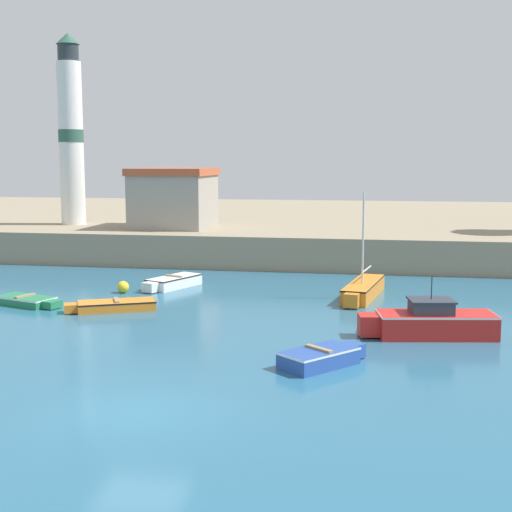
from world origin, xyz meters
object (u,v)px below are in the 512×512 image
(dinghy_blue_0, at_px, (322,356))
(motorboat_red_2, at_px, (431,322))
(dinghy_green_1, at_px, (27,300))
(dinghy_white_4, at_px, (173,282))
(lighthouse, at_px, (71,133))
(mooring_buoy, at_px, (123,287))
(dinghy_orange_8, at_px, (114,305))
(sailboat_orange_7, at_px, (363,289))
(harbor_shed_near_wharf, at_px, (174,198))

(dinghy_blue_0, height_order, motorboat_red_2, motorboat_red_2)
(dinghy_green_1, distance_m, dinghy_white_4, 7.91)
(dinghy_blue_0, xyz_separation_m, lighthouse, (-20.59, 25.98, 8.48))
(dinghy_white_4, bearing_deg, lighthouse, 131.77)
(dinghy_blue_0, height_order, dinghy_green_1, dinghy_blue_0)
(motorboat_red_2, height_order, mooring_buoy, motorboat_red_2)
(dinghy_orange_8, bearing_deg, dinghy_blue_0, -34.91)
(dinghy_blue_0, height_order, lighthouse, lighthouse)
(lighthouse, bearing_deg, mooring_buoy, -57.66)
(dinghy_white_4, distance_m, sailboat_orange_7, 10.29)
(motorboat_red_2, xyz_separation_m, lighthouse, (-24.48, 21.29, 8.20))
(sailboat_orange_7, bearing_deg, mooring_buoy, -175.59)
(dinghy_white_4, bearing_deg, sailboat_orange_7, -5.33)
(lighthouse, bearing_deg, sailboat_orange_7, -32.34)
(motorboat_red_2, relative_size, mooring_buoy, 8.79)
(sailboat_orange_7, bearing_deg, dinghy_blue_0, -94.79)
(dinghy_blue_0, relative_size, mooring_buoy, 5.12)
(motorboat_red_2, bearing_deg, dinghy_orange_8, 170.21)
(dinghy_white_4, height_order, sailboat_orange_7, sailboat_orange_7)
(lighthouse, relative_size, harbor_shed_near_wharf, 2.29)
(dinghy_white_4, relative_size, sailboat_orange_7, 0.66)
(sailboat_orange_7, bearing_deg, dinghy_white_4, 174.67)
(dinghy_green_1, relative_size, sailboat_orange_7, 0.60)
(dinghy_blue_0, distance_m, motorboat_red_2, 6.09)
(lighthouse, bearing_deg, motorboat_red_2, -41.01)
(sailboat_orange_7, bearing_deg, harbor_shed_near_wharf, 136.93)
(sailboat_orange_7, height_order, mooring_buoy, sailboat_orange_7)
(mooring_buoy, bearing_deg, sailboat_orange_7, 4.41)
(motorboat_red_2, height_order, sailboat_orange_7, sailboat_orange_7)
(dinghy_green_1, xyz_separation_m, harbor_shed_near_wharf, (2.11, 17.48, 3.99))
(harbor_shed_near_wharf, bearing_deg, lighthouse, 173.18)
(dinghy_green_1, relative_size, harbor_shed_near_wharf, 0.61)
(dinghy_blue_0, xyz_separation_m, dinghy_white_4, (-9.22, 13.24, 0.01))
(sailboat_orange_7, bearing_deg, dinghy_green_1, -163.20)
(dinghy_blue_0, bearing_deg, dinghy_green_1, 152.85)
(dinghy_blue_0, relative_size, dinghy_orange_8, 0.77)
(motorboat_red_2, relative_size, dinghy_orange_8, 1.31)
(motorboat_red_2, xyz_separation_m, sailboat_orange_7, (-2.86, 7.60, -0.16))
(dinghy_green_1, relative_size, dinghy_white_4, 0.92)
(dinghy_blue_0, distance_m, lighthouse, 34.22)
(dinghy_orange_8, height_order, lighthouse, lighthouse)
(mooring_buoy, distance_m, lighthouse, 19.30)
(harbor_shed_near_wharf, bearing_deg, motorboat_red_2, -50.97)
(lighthouse, bearing_deg, dinghy_green_1, -72.28)
(dinghy_green_1, distance_m, sailboat_orange_7, 16.43)
(mooring_buoy, bearing_deg, dinghy_blue_0, -45.02)
(dinghy_white_4, xyz_separation_m, mooring_buoy, (-2.10, -1.91, -0.01))
(sailboat_orange_7, distance_m, mooring_buoy, 12.39)
(dinghy_orange_8, height_order, harbor_shed_near_wharf, harbor_shed_near_wharf)
(lighthouse, bearing_deg, dinghy_blue_0, -51.59)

